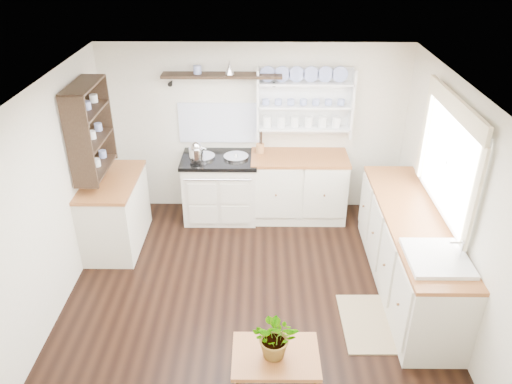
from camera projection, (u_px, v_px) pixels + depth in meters
floor at (252, 289)px, 5.55m from camera, size 4.00×3.80×0.01m
wall_back at (254, 130)px, 6.67m from camera, size 4.00×0.02×2.30m
wall_right at (451, 201)px, 4.98m from camera, size 0.02×3.80×2.30m
wall_left at (53, 198)px, 5.02m from camera, size 0.02×3.80×2.30m
ceiling at (251, 88)px, 4.45m from camera, size 4.00×3.80×0.01m
window at (449, 157)px, 4.91m from camera, size 0.08×1.55×1.22m
aga_cooker at (220, 187)px, 6.72m from camera, size 0.99×0.69×0.92m
back_cabinets at (298, 186)px, 6.73m from camera, size 1.27×0.63×0.90m
right_cabinets at (408, 251)px, 5.40m from camera, size 0.62×2.43×0.90m
belfast_sink at (435, 269)px, 4.58m from camera, size 0.55×0.60×0.45m
left_cabinets at (115, 211)px, 6.14m from camera, size 0.62×1.13×0.90m
plate_rack at (304, 102)px, 6.43m from camera, size 1.20×0.22×0.90m
high_shelf at (222, 76)px, 6.20m from camera, size 1.50×0.29×0.16m
left_shelving at (90, 128)px, 5.62m from camera, size 0.28×0.80×1.05m
kettle at (196, 150)px, 6.33m from camera, size 0.18×0.18×0.23m
utensil_crock at (260, 149)px, 6.56m from camera, size 0.11×0.11×0.13m
center_table at (276, 358)px, 4.22m from camera, size 0.74×0.53×0.40m
potted_plant at (276, 336)px, 4.10m from camera, size 0.41×0.36×0.42m
floor_rug at (369, 323)px, 5.08m from camera, size 0.56×0.86×0.02m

